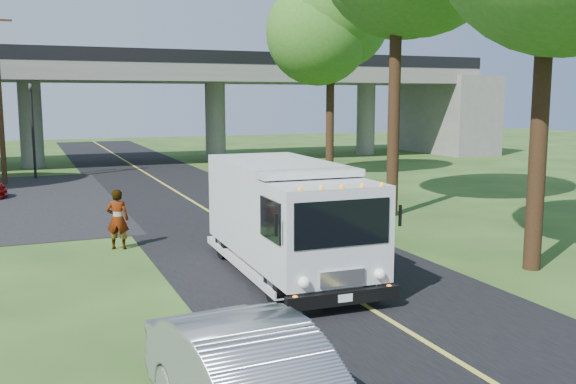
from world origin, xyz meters
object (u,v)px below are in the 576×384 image
tree_right_far (336,23)px  pedestrian (118,219)px  step_van (287,215)px  traffic_signal (32,120)px

tree_right_far → pedestrian: 19.67m
step_van → pedestrian: 5.72m
traffic_signal → step_van: bearing=-76.8°
traffic_signal → step_van: size_ratio=0.77×
pedestrian → traffic_signal: bearing=-63.2°
tree_right_far → traffic_signal: bearing=157.9°
tree_right_far → step_van: bearing=-120.1°
tree_right_far → pedestrian: tree_right_far is taller
step_van → tree_right_far: bearing=61.5°
traffic_signal → tree_right_far: 17.18m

